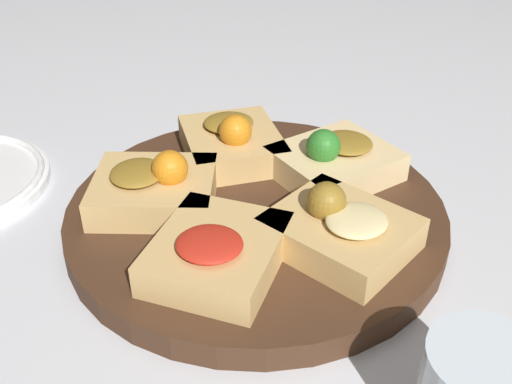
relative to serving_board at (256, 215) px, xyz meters
The scene contains 7 objects.
ground_plane 0.01m from the serving_board, ahead, with size 3.00×3.00×0.00m, color silver.
serving_board is the anchor object (origin of this frame).
focaccia_slice_0 0.11m from the serving_board, 31.39° to the left, with size 0.16×0.15×0.06m.
focaccia_slice_1 0.11m from the serving_board, 103.26° to the left, with size 0.13×0.14×0.06m.
focaccia_slice_2 0.11m from the serving_board, behind, with size 0.13×0.11×0.06m.
focaccia_slice_3 0.11m from the serving_board, 111.40° to the right, with size 0.14×0.15×0.04m.
focaccia_slice_4 0.11m from the serving_board, 43.58° to the right, with size 0.16×0.16×0.06m.
Camera 1 is at (-0.02, -0.51, 0.37)m, focal length 42.00 mm.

